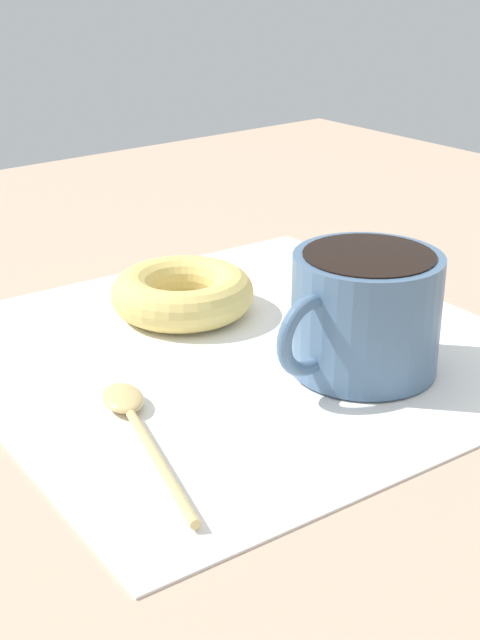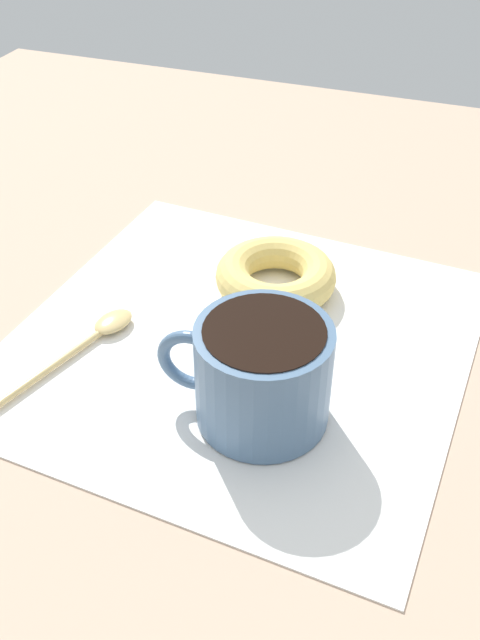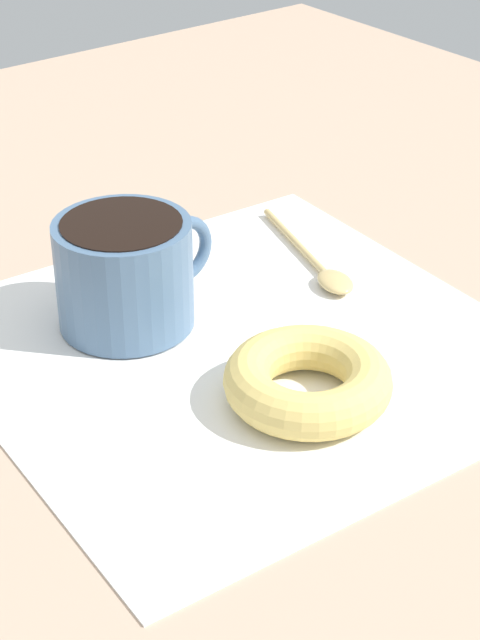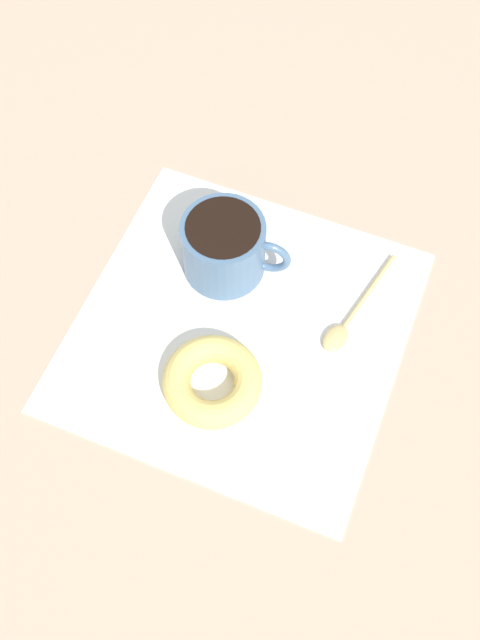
% 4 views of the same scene
% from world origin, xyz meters
% --- Properties ---
extents(ground_plane, '(1.20, 1.20, 0.02)m').
position_xyz_m(ground_plane, '(0.00, 0.00, -0.01)').
color(ground_plane, tan).
extents(napkin, '(0.37, 0.37, 0.00)m').
position_xyz_m(napkin, '(0.01, -0.03, 0.00)').
color(napkin, white).
rests_on(napkin, ground_plane).
extents(coffee_cup, '(0.12, 0.09, 0.08)m').
position_xyz_m(coffee_cup, '(-0.04, 0.04, 0.04)').
color(coffee_cup, slate).
rests_on(coffee_cup, napkin).
extents(donut, '(0.10, 0.10, 0.03)m').
position_xyz_m(donut, '(-0.00, -0.10, 0.02)').
color(donut, '#E5C66B').
rests_on(donut, napkin).
extents(spoon, '(0.06, 0.15, 0.01)m').
position_xyz_m(spoon, '(0.12, 0.01, 0.01)').
color(spoon, '#D8B772').
rests_on(spoon, napkin).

